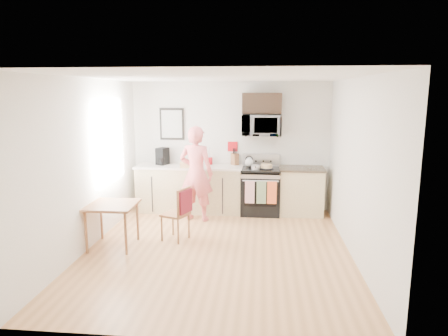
# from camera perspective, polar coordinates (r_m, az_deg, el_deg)

# --- Properties ---
(floor) EXTENTS (4.60, 4.60, 0.00)m
(floor) POSITION_cam_1_polar(r_m,az_deg,el_deg) (6.28, -0.86, -11.57)
(floor) COLOR #AC7342
(floor) RESTS_ON ground
(back_wall) EXTENTS (4.00, 0.04, 2.60)m
(back_wall) POSITION_cam_1_polar(r_m,az_deg,el_deg) (8.17, 0.90, 3.11)
(back_wall) COLOR white
(back_wall) RESTS_ON floor
(front_wall) EXTENTS (4.00, 0.04, 2.60)m
(front_wall) POSITION_cam_1_polar(r_m,az_deg,el_deg) (3.70, -4.90, -6.33)
(front_wall) COLOR white
(front_wall) RESTS_ON floor
(left_wall) EXTENTS (0.04, 4.60, 2.60)m
(left_wall) POSITION_cam_1_polar(r_m,az_deg,el_deg) (6.45, -18.86, 0.47)
(left_wall) COLOR white
(left_wall) RESTS_ON floor
(right_wall) EXTENTS (0.04, 4.60, 2.60)m
(right_wall) POSITION_cam_1_polar(r_m,az_deg,el_deg) (6.03, 18.35, -0.17)
(right_wall) COLOR white
(right_wall) RESTS_ON floor
(ceiling) EXTENTS (4.00, 4.60, 0.04)m
(ceiling) POSITION_cam_1_polar(r_m,az_deg,el_deg) (5.82, -0.94, 12.86)
(ceiling) COLOR white
(ceiling) RESTS_ON back_wall
(window) EXTENTS (0.06, 1.40, 1.50)m
(window) POSITION_cam_1_polar(r_m,az_deg,el_deg) (7.12, -16.09, 3.59)
(window) COLOR white
(window) RESTS_ON left_wall
(cabinet_left) EXTENTS (2.10, 0.60, 0.90)m
(cabinet_left) POSITION_cam_1_polar(r_m,az_deg,el_deg) (8.14, -4.92, -3.05)
(cabinet_left) COLOR tan
(cabinet_left) RESTS_ON floor
(countertop_left) EXTENTS (2.14, 0.64, 0.04)m
(countertop_left) POSITION_cam_1_polar(r_m,az_deg,el_deg) (8.04, -4.97, 0.20)
(countertop_left) COLOR beige
(countertop_left) RESTS_ON cabinet_left
(cabinet_right) EXTENTS (0.84, 0.60, 0.90)m
(cabinet_right) POSITION_cam_1_polar(r_m,az_deg,el_deg) (8.05, 10.93, -3.37)
(cabinet_right) COLOR tan
(cabinet_right) RESTS_ON floor
(countertop_right) EXTENTS (0.88, 0.64, 0.04)m
(countertop_right) POSITION_cam_1_polar(r_m,az_deg,el_deg) (7.95, 11.04, -0.08)
(countertop_right) COLOR black
(countertop_right) RESTS_ON cabinet_right
(range) EXTENTS (0.76, 0.70, 1.16)m
(range) POSITION_cam_1_polar(r_m,az_deg,el_deg) (7.99, 5.21, -3.42)
(range) COLOR black
(range) RESTS_ON floor
(microwave) EXTENTS (0.76, 0.51, 0.42)m
(microwave) POSITION_cam_1_polar(r_m,az_deg,el_deg) (7.88, 5.38, 6.14)
(microwave) COLOR #AFB0B4
(microwave) RESTS_ON back_wall
(upper_cabinet) EXTENTS (0.76, 0.35, 0.40)m
(upper_cabinet) POSITION_cam_1_polar(r_m,az_deg,el_deg) (7.90, 5.43, 9.20)
(upper_cabinet) COLOR black
(upper_cabinet) RESTS_ON back_wall
(wall_art) EXTENTS (0.50, 0.04, 0.65)m
(wall_art) POSITION_cam_1_polar(r_m,az_deg,el_deg) (8.29, -7.45, 6.25)
(wall_art) COLOR black
(wall_art) RESTS_ON back_wall
(wall_trivet) EXTENTS (0.20, 0.02, 0.20)m
(wall_trivet) POSITION_cam_1_polar(r_m,az_deg,el_deg) (8.15, 1.24, 3.09)
(wall_trivet) COLOR #AB0E16
(wall_trivet) RESTS_ON back_wall
(person) EXTENTS (0.73, 0.56, 1.79)m
(person) POSITION_cam_1_polar(r_m,az_deg,el_deg) (7.47, -3.99, -0.80)
(person) COLOR #CA373E
(person) RESTS_ON floor
(dining_table) EXTENTS (0.74, 0.74, 0.69)m
(dining_table) POSITION_cam_1_polar(r_m,az_deg,el_deg) (6.45, -15.71, -5.65)
(dining_table) COLOR brown
(dining_table) RESTS_ON floor
(chair) EXTENTS (0.52, 0.49, 0.89)m
(chair) POSITION_cam_1_polar(r_m,az_deg,el_deg) (6.48, -6.09, -5.56)
(chair) COLOR brown
(chair) RESTS_ON floor
(knife_block) EXTENTS (0.17, 0.18, 0.23)m
(knife_block) POSITION_cam_1_polar(r_m,az_deg,el_deg) (8.09, 1.55, 1.28)
(knife_block) COLOR brown
(knife_block) RESTS_ON countertop_left
(utensil_crock) EXTENTS (0.12, 0.12, 0.35)m
(utensil_crock) POSITION_cam_1_polar(r_m,az_deg,el_deg) (8.13, -2.07, 1.50)
(utensil_crock) COLOR #AB0E16
(utensil_crock) RESTS_ON countertop_left
(fruit_bowl) EXTENTS (0.26, 0.26, 0.10)m
(fruit_bowl) POSITION_cam_1_polar(r_m,az_deg,el_deg) (8.12, -5.56, 0.72)
(fruit_bowl) COLOR white
(fruit_bowl) RESTS_ON countertop_left
(milk_carton) EXTENTS (0.10, 0.10, 0.24)m
(milk_carton) POSITION_cam_1_polar(r_m,az_deg,el_deg) (8.22, -8.59, 1.33)
(milk_carton) COLOR tan
(milk_carton) RESTS_ON countertop_left
(coffee_maker) EXTENTS (0.27, 0.31, 0.34)m
(coffee_maker) POSITION_cam_1_polar(r_m,az_deg,el_deg) (8.21, -8.80, 1.61)
(coffee_maker) COLOR black
(coffee_maker) RESTS_ON countertop_left
(bread_bag) EXTENTS (0.30, 0.18, 0.10)m
(bread_bag) POSITION_cam_1_polar(r_m,az_deg,el_deg) (7.82, -5.27, 0.43)
(bread_bag) COLOR tan
(bread_bag) RESTS_ON countertop_left
(cake) EXTENTS (0.27, 0.27, 0.09)m
(cake) POSITION_cam_1_polar(r_m,az_deg,el_deg) (7.81, 6.10, 0.22)
(cake) COLOR black
(cake) RESTS_ON range
(kettle) EXTENTS (0.17, 0.17, 0.22)m
(kettle) POSITION_cam_1_polar(r_m,az_deg,el_deg) (7.99, 3.61, 0.87)
(kettle) COLOR white
(kettle) RESTS_ON range
(pot) EXTENTS (0.17, 0.30, 0.09)m
(pot) POSITION_cam_1_polar(r_m,az_deg,el_deg) (7.70, 4.52, 0.10)
(pot) COLOR #AFB0B4
(pot) RESTS_ON range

